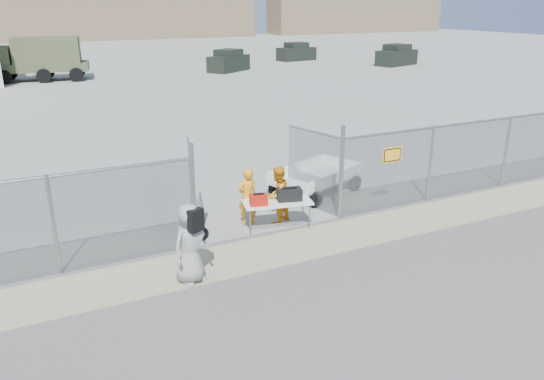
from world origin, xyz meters
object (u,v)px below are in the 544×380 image
folding_table (277,215)px  utility_trailer (316,179)px  security_worker_right (278,195)px  visitor (191,243)px  security_worker_left (247,197)px

folding_table → utility_trailer: size_ratio=0.49×
security_worker_right → visitor: size_ratio=0.90×
folding_table → security_worker_right: security_worker_right is taller
folding_table → security_worker_right: bearing=74.8°
security_worker_right → visitor: bearing=6.8°
security_worker_right → folding_table: bearing=35.7°
security_worker_left → utility_trailer: bearing=-160.5°
security_worker_left → utility_trailer: size_ratio=0.43×
utility_trailer → visitor: bearing=-166.1°
visitor → security_worker_right: bearing=12.2°
security_worker_left → utility_trailer: (2.80, 1.30, -0.32)m
visitor → security_worker_left: bearing=23.5°
utility_trailer → folding_table: bearing=-161.1°
folding_table → security_worker_left: bearing=146.1°
security_worker_left → utility_trailer: 3.10m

